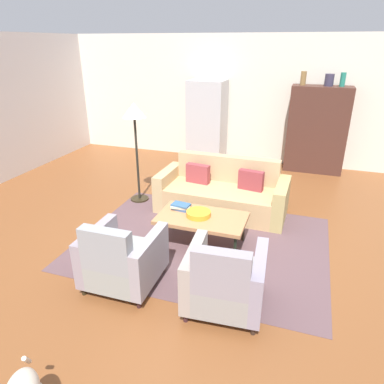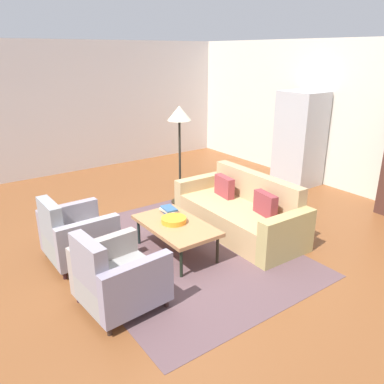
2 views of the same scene
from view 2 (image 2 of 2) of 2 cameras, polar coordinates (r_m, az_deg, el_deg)
ground_plane at (r=5.28m, az=-3.74°, el=-9.20°), size 10.87×10.87×0.00m
wall_back at (r=7.79m, az=23.70°, el=9.76°), size 9.06×0.12×2.80m
wall_left at (r=8.87m, az=-20.10°, el=11.30°), size 0.12×8.45×2.80m
area_rug at (r=5.34m, az=-1.87°, el=-8.74°), size 3.40×2.60×0.01m
couch at (r=5.86m, az=7.38°, el=-3.10°), size 2.12×0.94×0.86m
coffee_table at (r=5.14m, az=-2.38°, el=-5.06°), size 1.20×0.70×0.43m
armchair_left at (r=5.20m, az=-16.96°, el=-6.30°), size 0.81×0.81×0.88m
armchair_right at (r=4.21m, az=-11.29°, el=-12.46°), size 0.86×0.86×0.88m
fruit_bowl at (r=5.14m, az=-2.69°, el=-4.14°), size 0.34×0.34×0.07m
book_stack at (r=5.43m, az=-3.40°, el=-2.71°), size 0.28×0.19×0.09m
refrigerator at (r=8.06m, az=15.60°, el=7.56°), size 0.80×0.73×1.85m
floor_lamp at (r=6.60m, az=-1.87°, el=10.21°), size 0.40×0.40×1.72m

